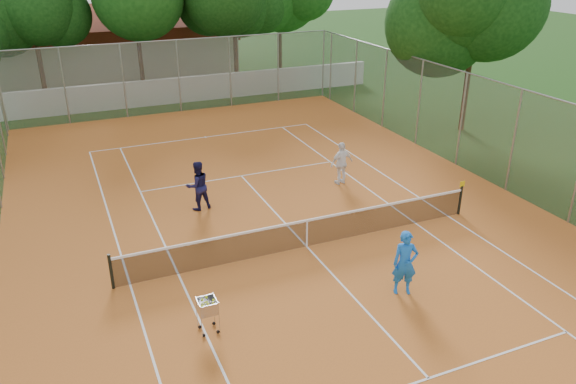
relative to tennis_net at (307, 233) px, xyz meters
name	(u,v)px	position (x,y,z in m)	size (l,w,h in m)	color
ground	(307,247)	(0.00, 0.00, -0.51)	(120.00, 120.00, 0.00)	#163A0F
court_pad	(307,247)	(0.00, 0.00, -0.50)	(18.00, 34.00, 0.02)	#BE6625
court_lines	(307,246)	(0.00, 0.00, -0.49)	(10.98, 23.78, 0.01)	white
tennis_net	(307,233)	(0.00, 0.00, 0.00)	(11.88, 0.10, 0.98)	black
perimeter_fence	(307,189)	(0.00, 0.00, 1.49)	(18.00, 34.00, 4.00)	slate
boundary_wall	(173,91)	(0.00, 19.00, 0.24)	(26.00, 0.30, 1.50)	white
clubhouse	(113,43)	(-2.00, 29.00, 1.69)	(16.40, 9.00, 4.40)	beige
tropical_trees	(156,11)	(0.00, 22.00, 4.49)	(29.00, 19.00, 10.00)	black
player_near	(405,263)	(1.36, -3.33, 0.44)	(0.67, 0.44, 1.85)	blue
player_far_left	(198,186)	(-2.40, 4.05, 0.42)	(0.88, 0.69, 1.81)	#171644
player_far_right	(342,163)	(3.42, 4.10, 0.37)	(1.01, 0.42, 1.72)	white
ball_hopper	(208,314)	(-4.01, -2.88, 0.01)	(0.48, 0.48, 1.00)	#AFB0B6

